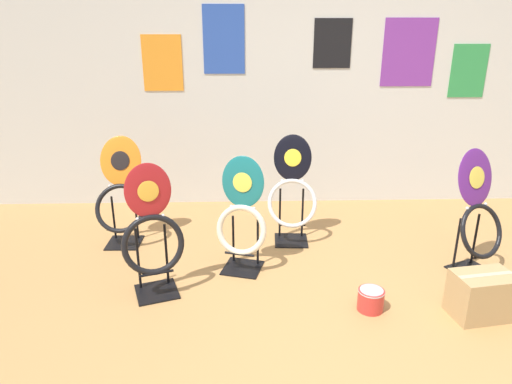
# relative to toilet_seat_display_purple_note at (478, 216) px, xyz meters

# --- Properties ---
(ground_plane) EXTENTS (14.00, 14.00, 0.00)m
(ground_plane) POSITION_rel_toilet_seat_display_purple_note_xyz_m (-0.97, -0.92, -0.44)
(ground_plane) COLOR #B7844C
(wall_back) EXTENTS (8.00, 0.07, 2.60)m
(wall_back) POSITION_rel_toilet_seat_display_purple_note_xyz_m (-0.97, 1.55, 0.86)
(wall_back) COLOR silver
(wall_back) RESTS_ON ground_plane
(toilet_seat_display_purple_note) EXTENTS (0.46, 0.42, 0.93)m
(toilet_seat_display_purple_note) POSITION_rel_toilet_seat_display_purple_note_xyz_m (0.00, 0.00, 0.00)
(toilet_seat_display_purple_note) COLOR black
(toilet_seat_display_purple_note) RESTS_ON ground_plane
(toilet_seat_display_crimson_swirl) EXTENTS (0.44, 0.35, 0.93)m
(toilet_seat_display_crimson_swirl) POSITION_rel_toilet_seat_display_purple_note_xyz_m (-2.33, -0.24, -0.00)
(toilet_seat_display_crimson_swirl) COLOR black
(toilet_seat_display_crimson_swirl) RESTS_ON ground_plane
(toilet_seat_display_teal_sax) EXTENTS (0.41, 0.35, 0.88)m
(toilet_seat_display_teal_sax) POSITION_rel_toilet_seat_display_purple_note_xyz_m (-1.73, 0.08, -0.03)
(toilet_seat_display_teal_sax) COLOR black
(toilet_seat_display_teal_sax) RESTS_ON ground_plane
(toilet_seat_display_jazz_black) EXTENTS (0.42, 0.31, 0.91)m
(toilet_seat_display_jazz_black) POSITION_rel_toilet_seat_display_purple_note_xyz_m (-1.30, 0.57, 0.01)
(toilet_seat_display_jazz_black) COLOR black
(toilet_seat_display_jazz_black) RESTS_ON ground_plane
(toilet_seat_display_orange_sun) EXTENTS (0.42, 0.36, 0.90)m
(toilet_seat_display_orange_sun) POSITION_rel_toilet_seat_display_purple_note_xyz_m (-2.74, 0.58, -0.01)
(toilet_seat_display_orange_sun) COLOR black
(toilet_seat_display_orange_sun) RESTS_ON ground_plane
(paint_can) EXTENTS (0.17, 0.17, 0.15)m
(paint_can) POSITION_rel_toilet_seat_display_purple_note_xyz_m (-0.89, -0.49, -0.36)
(paint_can) COLOR red
(paint_can) RESTS_ON ground_plane
(storage_box) EXTENTS (0.40, 0.30, 0.30)m
(storage_box) POSITION_rel_toilet_seat_display_purple_note_xyz_m (-0.21, -0.58, -0.30)
(storage_box) COLOR tan
(storage_box) RESTS_ON ground_plane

